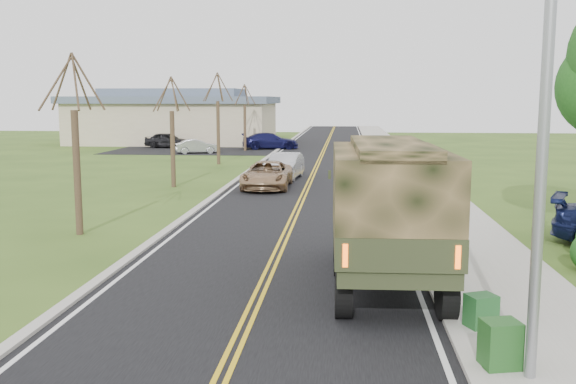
# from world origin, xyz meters

# --- Properties ---
(ground) EXTENTS (160.00, 160.00, 0.00)m
(ground) POSITION_xyz_m (0.00, 0.00, 0.00)
(ground) COLOR #334D19
(ground) RESTS_ON ground
(road) EXTENTS (8.00, 120.00, 0.01)m
(road) POSITION_xyz_m (0.00, 40.00, 0.01)
(road) COLOR black
(road) RESTS_ON ground
(curb_right) EXTENTS (0.30, 120.00, 0.12)m
(curb_right) POSITION_xyz_m (4.15, 40.00, 0.06)
(curb_right) COLOR #9E998E
(curb_right) RESTS_ON ground
(sidewalk_right) EXTENTS (3.20, 120.00, 0.10)m
(sidewalk_right) POSITION_xyz_m (5.90, 40.00, 0.05)
(sidewalk_right) COLOR #9E998E
(sidewalk_right) RESTS_ON ground
(curb_left) EXTENTS (0.30, 120.00, 0.10)m
(curb_left) POSITION_xyz_m (-4.15, 40.00, 0.05)
(curb_left) COLOR #9E998E
(curb_left) RESTS_ON ground
(street_light) EXTENTS (1.65, 0.22, 8.00)m
(street_light) POSITION_xyz_m (4.90, -0.50, 4.43)
(street_light) COLOR gray
(street_light) RESTS_ON ground
(bare_tree_a) EXTENTS (1.93, 2.26, 6.08)m
(bare_tree_a) POSITION_xyz_m (-7.00, 10.00, 2.63)
(bare_tree_a) COLOR #38281C
(bare_tree_a) RESTS_ON ground
(bare_tree_b) EXTENTS (1.83, 2.14, 5.73)m
(bare_tree_b) POSITION_xyz_m (-7.00, 22.00, 2.48)
(bare_tree_b) COLOR #38281C
(bare_tree_b) RESTS_ON ground
(bare_tree_c) EXTENTS (2.04, 2.39, 6.42)m
(bare_tree_c) POSITION_xyz_m (-7.00, 34.00, 2.78)
(bare_tree_c) COLOR #38281C
(bare_tree_c) RESTS_ON ground
(bare_tree_d) EXTENTS (1.88, 2.20, 5.91)m
(bare_tree_d) POSITION_xyz_m (-7.00, 46.00, 2.55)
(bare_tree_d) COLOR #38281C
(bare_tree_d) RESTS_ON ground
(commercial_building) EXTENTS (25.50, 21.50, 5.65)m
(commercial_building) POSITION_xyz_m (-15.98, 55.97, 2.69)
(commercial_building) COLOR tan
(commercial_building) RESTS_ON ground
(military_truck) EXTENTS (2.69, 7.26, 3.59)m
(military_truck) POSITION_xyz_m (2.98, 4.83, 2.05)
(military_truck) COLOR black
(military_truck) RESTS_ON ground
(suv_champagne) EXTENTS (2.33, 5.04, 1.40)m
(suv_champagne) POSITION_xyz_m (-2.04, 21.88, 0.70)
(suv_champagne) COLOR #9D7B58
(suv_champagne) RESTS_ON ground
(sedan_silver) EXTENTS (1.98, 4.68, 1.50)m
(sedan_silver) POSITION_xyz_m (-1.51, 25.82, 0.75)
(sedan_silver) COLOR silver
(sedan_silver) RESTS_ON ground
(utility_box_near) EXTENTS (0.70, 0.62, 0.80)m
(utility_box_near) POSITION_xyz_m (4.60, -0.14, 0.50)
(utility_box_near) COLOR #1D4B1A
(utility_box_near) RESTS_ON sidewalk_right
(utility_box_far) EXTENTS (0.68, 0.63, 0.65)m
(utility_box_far) POSITION_xyz_m (4.68, 1.80, 0.43)
(utility_box_far) COLOR #1B4D20
(utility_box_far) RESTS_ON sidewalk_right
(lot_car_dark) EXTENTS (4.50, 2.30, 1.47)m
(lot_car_dark) POSITION_xyz_m (-14.83, 48.78, 0.73)
(lot_car_dark) COLOR black
(lot_car_dark) RESTS_ON ground
(lot_car_silver) EXTENTS (3.89, 2.41, 1.21)m
(lot_car_silver) POSITION_xyz_m (-10.64, 42.93, 0.60)
(lot_car_silver) COLOR #A9A9AE
(lot_car_silver) RESTS_ON ground
(lot_car_navy) EXTENTS (5.54, 3.19, 1.51)m
(lot_car_navy) POSITION_xyz_m (-5.00, 48.23, 0.76)
(lot_car_navy) COLOR #10113C
(lot_car_navy) RESTS_ON ground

